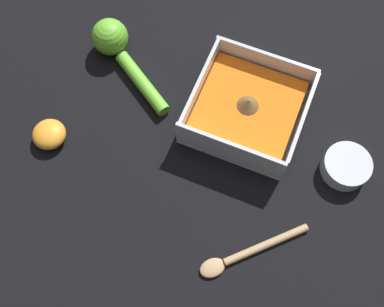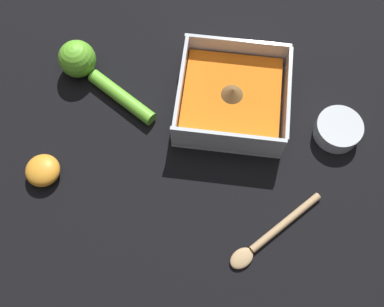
{
  "view_description": "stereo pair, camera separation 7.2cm",
  "coord_description": "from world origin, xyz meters",
  "px_view_note": "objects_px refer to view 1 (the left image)",
  "views": [
    {
      "loc": [
        0.05,
        -0.33,
        0.7
      ],
      "look_at": [
        -0.05,
        -0.08,
        0.03
      ],
      "focal_mm": 42.0,
      "sensor_mm": 36.0,
      "label": 1
    },
    {
      "loc": [
        -0.02,
        -0.35,
        0.7
      ],
      "look_at": [
        -0.05,
        -0.08,
        0.03
      ],
      "focal_mm": 42.0,
      "sensor_mm": 36.0,
      "label": 2
    }
  ],
  "objects_px": {
    "lemon_squeezer": "(117,47)",
    "wooden_spoon": "(247,253)",
    "square_dish": "(248,110)",
    "spice_bowl": "(346,165)",
    "lemon_half": "(49,134)"
  },
  "relations": [
    {
      "from": "lemon_squeezer",
      "to": "wooden_spoon",
      "type": "relative_size",
      "value": 1.29
    },
    {
      "from": "square_dish",
      "to": "wooden_spoon",
      "type": "bearing_deg",
      "value": -70.13
    },
    {
      "from": "spice_bowl",
      "to": "lemon_half",
      "type": "bearing_deg",
      "value": -164.17
    },
    {
      "from": "square_dish",
      "to": "spice_bowl",
      "type": "bearing_deg",
      "value": -9.51
    },
    {
      "from": "square_dish",
      "to": "lemon_squeezer",
      "type": "bearing_deg",
      "value": 173.82
    },
    {
      "from": "wooden_spoon",
      "to": "lemon_squeezer",
      "type": "bearing_deg",
      "value": -81.41
    },
    {
      "from": "square_dish",
      "to": "spice_bowl",
      "type": "xyz_separation_m",
      "value": [
        0.18,
        -0.03,
        -0.01
      ]
    },
    {
      "from": "lemon_squeezer",
      "to": "wooden_spoon",
      "type": "bearing_deg",
      "value": 175.73
    },
    {
      "from": "square_dish",
      "to": "lemon_half",
      "type": "xyz_separation_m",
      "value": [
        -0.29,
        -0.17,
        -0.01
      ]
    },
    {
      "from": "wooden_spoon",
      "to": "square_dish",
      "type": "bearing_deg",
      "value": -115.04
    },
    {
      "from": "square_dish",
      "to": "lemon_squeezer",
      "type": "height_order",
      "value": "square_dish"
    },
    {
      "from": "spice_bowl",
      "to": "lemon_half",
      "type": "distance_m",
      "value": 0.5
    },
    {
      "from": "square_dish",
      "to": "spice_bowl",
      "type": "height_order",
      "value": "square_dish"
    },
    {
      "from": "spice_bowl",
      "to": "lemon_squeezer",
      "type": "distance_m",
      "value": 0.45
    },
    {
      "from": "lemon_squeezer",
      "to": "lemon_half",
      "type": "distance_m",
      "value": 0.2
    }
  ]
}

